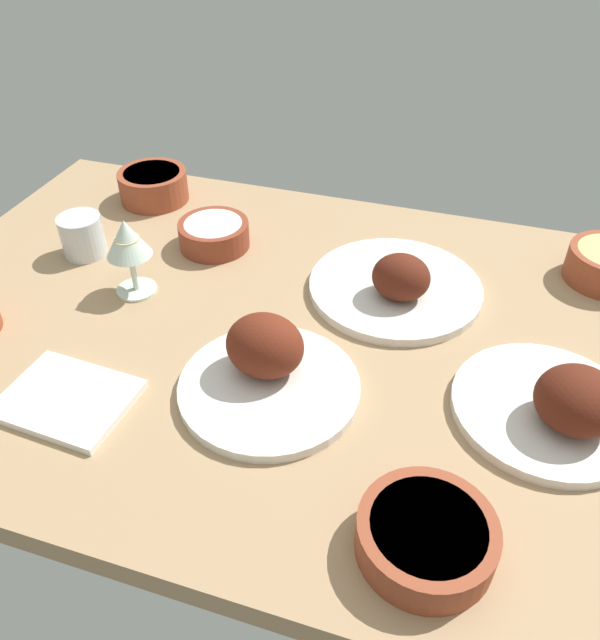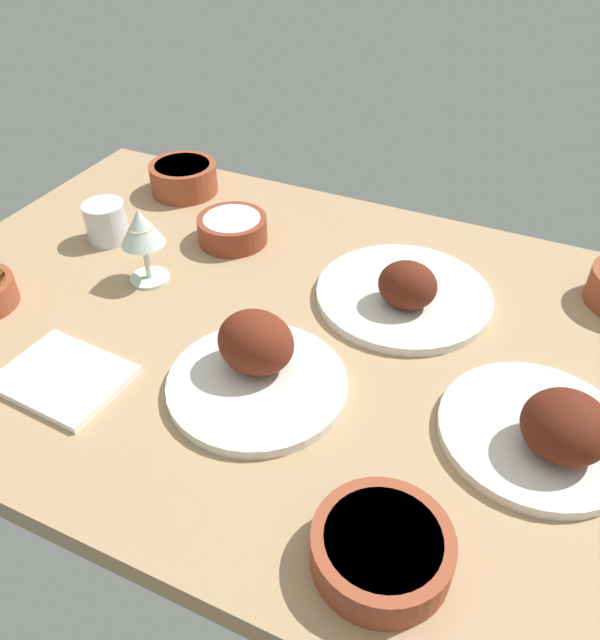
% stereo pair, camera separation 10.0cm
% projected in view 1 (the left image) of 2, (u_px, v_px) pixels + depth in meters
% --- Properties ---
extents(dining_table, '(1.40, 0.90, 0.04)m').
position_uv_depth(dining_table, '(300.00, 339.00, 1.02)').
color(dining_table, tan).
rests_on(dining_table, ground).
extents(plate_far_side, '(0.26, 0.26, 0.11)m').
position_uv_depth(plate_far_side, '(266.00, 367.00, 0.90)').
color(plate_far_side, silver).
rests_on(plate_far_side, dining_table).
extents(plate_center_main, '(0.26, 0.26, 0.10)m').
position_uv_depth(plate_center_main, '(561.00, 405.00, 0.84)').
color(plate_center_main, silver).
rests_on(plate_center_main, dining_table).
extents(plate_near_viewer, '(0.30, 0.30, 0.09)m').
position_uv_depth(plate_near_viewer, '(397.00, 284.00, 1.07)').
color(plate_near_viewer, silver).
rests_on(plate_near_viewer, dining_table).
extents(bowl_sauce, '(0.16, 0.16, 0.05)m').
position_uv_depth(bowl_sauce, '(426.00, 536.00, 0.69)').
color(bowl_sauce, brown).
rests_on(bowl_sauce, dining_table).
extents(bowl_cream, '(0.13, 0.13, 0.05)m').
position_uv_depth(bowl_cream, '(214.00, 233.00, 1.19)').
color(bowl_cream, brown).
rests_on(bowl_cream, dining_table).
extents(bowl_onions, '(0.14, 0.14, 0.06)m').
position_uv_depth(bowl_onions, '(153.00, 185.00, 1.33)').
color(bowl_onions, brown).
rests_on(bowl_onions, dining_table).
extents(wine_glass, '(0.08, 0.08, 0.14)m').
position_uv_depth(wine_glass, '(127.00, 242.00, 1.03)').
color(wine_glass, silver).
rests_on(wine_glass, dining_table).
extents(water_tumbler, '(0.08, 0.08, 0.08)m').
position_uv_depth(water_tumbler, '(82.00, 236.00, 1.16)').
color(water_tumbler, silver).
rests_on(water_tumbler, dining_table).
extents(folded_napkin, '(0.19, 0.15, 0.01)m').
position_uv_depth(folded_napkin, '(67.00, 399.00, 0.88)').
color(folded_napkin, white).
rests_on(folded_napkin, dining_table).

